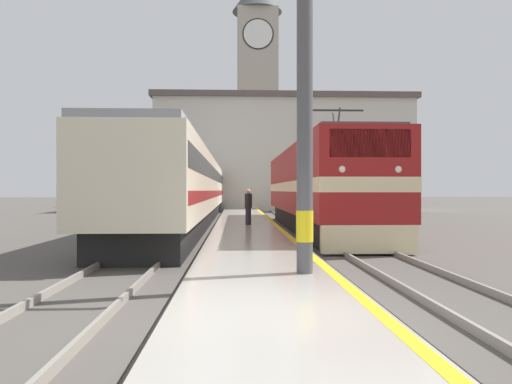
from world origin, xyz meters
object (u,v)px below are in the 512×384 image
at_px(catenary_mast, 308,68).
at_px(clock_tower, 257,83).
at_px(passenger_train, 192,188).
at_px(person_on_platform, 248,206).
at_px(locomotive_train, 316,188).

xyz_separation_m(catenary_mast, clock_tower, (1.33, 52.32, 10.94)).
height_order(passenger_train, clock_tower, clock_tower).
height_order(passenger_train, catenary_mast, catenary_mast).
height_order(passenger_train, person_on_platform, passenger_train).
bearing_deg(clock_tower, passenger_train, -99.37).
relative_size(catenary_mast, clock_tower, 0.28).
xyz_separation_m(catenary_mast, person_on_platform, (-0.80, 13.38, -3.08)).
distance_m(catenary_mast, clock_tower, 53.47).
bearing_deg(passenger_train, locomotive_train, -46.09).
distance_m(passenger_train, catenary_mast, 20.79).
bearing_deg(catenary_mast, locomotive_train, 80.09).
distance_m(locomotive_train, person_on_platform, 3.32).
bearing_deg(person_on_platform, locomotive_train, 5.72).
relative_size(passenger_train, catenary_mast, 4.61).
distance_m(locomotive_train, catenary_mast, 14.08).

